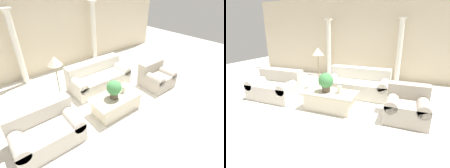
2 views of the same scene
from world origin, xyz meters
TOP-DOWN VIEW (x-y plane):
  - ground_plane at (0.00, 0.00)m, footprint 16.00×16.00m
  - wall_back at (0.00, 3.03)m, footprint 10.00×0.06m
  - sofa_long at (0.38, 0.97)m, footprint 1.91×0.95m
  - loveseat at (-1.80, -0.17)m, footprint 1.39×0.95m
  - coffee_table at (0.03, -0.34)m, footprint 1.35×0.73m
  - potted_plant at (-0.07, -0.36)m, footprint 0.38×0.38m
  - pillar_candle at (0.28, -0.33)m, footprint 0.10×0.10m
  - floor_lamp at (-0.95, 0.92)m, footprint 0.37×0.37m
  - column_left at (-1.38, 2.69)m, footprint 0.25×0.25m
  - column_right at (1.43, 2.69)m, footprint 0.25×0.25m
  - armchair at (1.85, -0.18)m, footprint 0.91×0.88m

SIDE VIEW (x-z plane):
  - ground_plane at x=0.00m, z-range 0.00..0.00m
  - coffee_table at x=0.03m, z-range 0.01..0.47m
  - armchair at x=1.85m, z-range -0.06..0.72m
  - sofa_long at x=0.38m, z-range -0.07..0.73m
  - loveseat at x=-1.80m, z-range -0.07..0.74m
  - pillar_candle at x=0.28m, z-range 0.46..0.65m
  - potted_plant at x=-0.07m, z-range 0.49..0.98m
  - floor_lamp at x=-0.95m, z-range 0.48..1.87m
  - column_left at x=-1.38m, z-range 0.03..2.39m
  - column_right at x=1.43m, z-range 0.03..2.39m
  - wall_back at x=0.00m, z-range 0.00..3.20m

